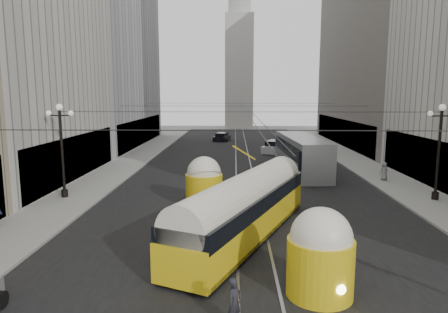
# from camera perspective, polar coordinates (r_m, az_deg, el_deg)

# --- Properties ---
(road) EXTENTS (20.00, 85.00, 0.02)m
(road) POSITION_cam_1_polar(r_m,az_deg,el_deg) (41.57, 2.76, -1.07)
(road) COLOR black
(road) RESTS_ON ground
(sidewalk_left) EXTENTS (4.00, 72.00, 0.15)m
(sidewalk_left) POSITION_cam_1_polar(r_m,az_deg,el_deg) (46.35, -12.34, -0.15)
(sidewalk_left) COLOR gray
(sidewalk_left) RESTS_ON ground
(sidewalk_right) EXTENTS (4.00, 72.00, 0.15)m
(sidewalk_right) POSITION_cam_1_polar(r_m,az_deg,el_deg) (46.82, 17.51, -0.27)
(sidewalk_right) COLOR gray
(sidewalk_right) RESTS_ON ground
(rail_left) EXTENTS (0.12, 85.00, 0.04)m
(rail_left) POSITION_cam_1_polar(r_m,az_deg,el_deg) (41.56, 1.72, -1.07)
(rail_left) COLOR gray
(rail_left) RESTS_ON ground
(rail_right) EXTENTS (0.12, 85.00, 0.04)m
(rail_right) POSITION_cam_1_polar(r_m,az_deg,el_deg) (41.59, 3.79, -1.07)
(rail_right) COLOR gray
(rail_right) RESTS_ON ground
(building_left_far) EXTENTS (12.60, 28.60, 28.60)m
(building_left_far) POSITION_cam_1_polar(r_m,az_deg,el_deg) (60.03, -17.67, 15.27)
(building_left_far) COLOR #999999
(building_left_far) RESTS_ON ground
(building_right_far) EXTENTS (12.60, 32.60, 32.60)m
(building_right_far) POSITION_cam_1_polar(r_m,az_deg,el_deg) (60.90, 22.60, 16.82)
(building_right_far) COLOR #514C47
(building_right_far) RESTS_ON ground
(distant_tower) EXTENTS (6.00, 6.00, 31.36)m
(distant_tower) POSITION_cam_1_polar(r_m,az_deg,el_deg) (88.81, 2.18, 13.85)
(distant_tower) COLOR #B2AFA8
(distant_tower) RESTS_ON ground
(lamppost_left_mid) EXTENTS (1.86, 0.44, 6.37)m
(lamppost_left_mid) POSITION_cam_1_polar(r_m,az_deg,el_deg) (29.12, -22.17, 1.51)
(lamppost_left_mid) COLOR black
(lamppost_left_mid) RESTS_ON sidewalk_left
(lamppost_right_mid) EXTENTS (1.86, 0.44, 6.37)m
(lamppost_right_mid) POSITION_cam_1_polar(r_m,az_deg,el_deg) (29.89, 28.39, 1.27)
(lamppost_right_mid) COLOR black
(lamppost_right_mid) RESTS_ON sidewalk_right
(catenary) EXTENTS (25.00, 72.00, 0.23)m
(catenary) POSITION_cam_1_polar(r_m,az_deg,el_deg) (39.98, 3.02, 7.02)
(catenary) COLOR black
(catenary) RESTS_ON ground
(streetcar) EXTENTS (7.37, 13.94, 3.28)m
(streetcar) POSITION_cam_1_polar(r_m,az_deg,el_deg) (19.98, 3.07, -7.20)
(streetcar) COLOR gold
(streetcar) RESTS_ON ground
(city_bus) EXTENTS (3.46, 13.18, 3.32)m
(city_bus) POSITION_cam_1_polar(r_m,az_deg,el_deg) (37.87, 10.90, 0.60)
(city_bus) COLOR #939697
(city_bus) RESTS_ON ground
(sedan_white_far) EXTENTS (3.73, 5.26, 1.54)m
(sedan_white_far) POSITION_cam_1_polar(r_m,az_deg,el_deg) (49.91, 7.27, 1.33)
(sedan_white_far) COLOR #BABABA
(sedan_white_far) RESTS_ON ground
(sedan_dark_far) EXTENTS (2.75, 4.38, 1.29)m
(sedan_dark_far) POSITION_cam_1_polar(r_m,az_deg,el_deg) (62.37, -0.30, 2.77)
(sedan_dark_far) COLOR black
(sedan_dark_far) RESTS_ON ground
(pedestrian_crossing_a) EXTENTS (0.64, 0.69, 1.59)m
(pedestrian_crossing_a) POSITION_cam_1_polar(r_m,az_deg,el_deg) (13.01, 1.55, -20.19)
(pedestrian_crossing_a) COLOR black
(pedestrian_crossing_a) RESTS_ON ground
(pedestrian_sidewalk_right) EXTENTS (0.83, 0.65, 1.50)m
(pedestrian_sidewalk_right) POSITION_cam_1_polar(r_m,az_deg,el_deg) (35.41, 21.91, -1.95)
(pedestrian_sidewalk_right) COLOR slate
(pedestrian_sidewalk_right) RESTS_ON sidewalk_right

